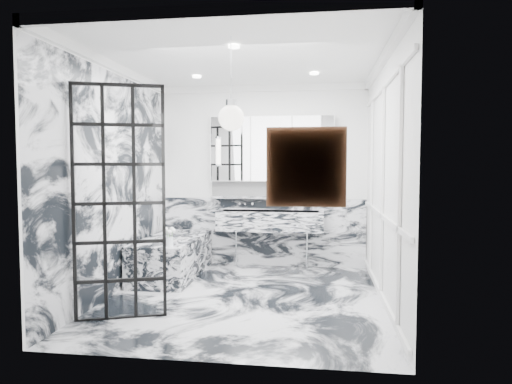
# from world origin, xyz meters

# --- Properties ---
(floor) EXTENTS (3.60, 3.60, 0.00)m
(floor) POSITION_xyz_m (0.00, 0.00, 0.00)
(floor) COLOR silver
(floor) RESTS_ON ground
(ceiling) EXTENTS (3.60, 3.60, 0.00)m
(ceiling) POSITION_xyz_m (0.00, 0.00, 2.80)
(ceiling) COLOR white
(ceiling) RESTS_ON wall_back
(wall_back) EXTENTS (3.60, 0.00, 3.60)m
(wall_back) POSITION_xyz_m (0.00, 1.80, 1.40)
(wall_back) COLOR white
(wall_back) RESTS_ON floor
(wall_front) EXTENTS (3.60, 0.00, 3.60)m
(wall_front) POSITION_xyz_m (0.00, -1.80, 1.40)
(wall_front) COLOR white
(wall_front) RESTS_ON floor
(wall_left) EXTENTS (0.00, 3.60, 3.60)m
(wall_left) POSITION_xyz_m (-1.60, 0.00, 1.40)
(wall_left) COLOR white
(wall_left) RESTS_ON floor
(wall_right) EXTENTS (0.00, 3.60, 3.60)m
(wall_right) POSITION_xyz_m (1.60, 0.00, 1.40)
(wall_right) COLOR white
(wall_right) RESTS_ON floor
(marble_clad_back) EXTENTS (3.18, 0.05, 1.05)m
(marble_clad_back) POSITION_xyz_m (0.00, 1.78, 0.53)
(marble_clad_back) COLOR silver
(marble_clad_back) RESTS_ON floor
(marble_clad_left) EXTENTS (0.02, 3.56, 2.68)m
(marble_clad_left) POSITION_xyz_m (-1.59, 0.00, 1.34)
(marble_clad_left) COLOR silver
(marble_clad_left) RESTS_ON floor
(panel_molding) EXTENTS (0.03, 3.40, 2.30)m
(panel_molding) POSITION_xyz_m (1.58, 0.00, 1.30)
(panel_molding) COLOR white
(panel_molding) RESTS_ON floor
(soap_bottle_a) EXTENTS (0.08, 0.08, 0.19)m
(soap_bottle_a) POSITION_xyz_m (0.69, 1.71, 1.19)
(soap_bottle_a) COLOR #8C5919
(soap_bottle_a) RESTS_ON ledge
(soap_bottle_b) EXTENTS (0.10, 0.10, 0.19)m
(soap_bottle_b) POSITION_xyz_m (0.62, 1.71, 1.18)
(soap_bottle_b) COLOR #4C4C51
(soap_bottle_b) RESTS_ON ledge
(soap_bottle_c) EXTENTS (0.15, 0.15, 0.16)m
(soap_bottle_c) POSITION_xyz_m (0.92, 1.71, 1.17)
(soap_bottle_c) COLOR silver
(soap_bottle_c) RESTS_ON ledge
(face_pot) EXTENTS (0.15, 0.15, 0.15)m
(face_pot) POSITION_xyz_m (0.18, 1.71, 1.17)
(face_pot) COLOR white
(face_pot) RESTS_ON ledge
(amber_bottle) EXTENTS (0.04, 0.04, 0.10)m
(amber_bottle) POSITION_xyz_m (0.68, 1.71, 1.14)
(amber_bottle) COLOR #8C5919
(amber_bottle) RESTS_ON ledge
(flower_vase) EXTENTS (0.09, 0.09, 0.12)m
(flower_vase) POSITION_xyz_m (-0.98, 0.22, 0.61)
(flower_vase) COLOR silver
(flower_vase) RESTS_ON bathtub
(crittall_door) EXTENTS (0.84, 0.33, 2.37)m
(crittall_door) POSITION_xyz_m (-1.13, -0.90, 1.19)
(crittall_door) COLOR black
(crittall_door) RESTS_ON floor
(artwork) EXTENTS (0.51, 0.05, 0.51)m
(artwork) POSITION_xyz_m (0.77, -1.76, 1.56)
(artwork) COLOR #D44A15
(artwork) RESTS_ON wall_front
(pendant_light) EXTENTS (0.24, 0.24, 0.24)m
(pendant_light) POSITION_xyz_m (0.07, -1.09, 2.01)
(pendant_light) COLOR white
(pendant_light) RESTS_ON ceiling
(trough_sink) EXTENTS (1.60, 0.45, 0.30)m
(trough_sink) POSITION_xyz_m (0.15, 1.55, 0.73)
(trough_sink) COLOR silver
(trough_sink) RESTS_ON wall_back
(ledge) EXTENTS (1.90, 0.14, 0.04)m
(ledge) POSITION_xyz_m (0.15, 1.72, 1.07)
(ledge) COLOR silver
(ledge) RESTS_ON wall_back
(subway_tile) EXTENTS (1.90, 0.03, 0.23)m
(subway_tile) POSITION_xyz_m (0.15, 1.78, 1.21)
(subway_tile) COLOR white
(subway_tile) RESTS_ON wall_back
(mirror_cabinet) EXTENTS (1.90, 0.16, 1.00)m
(mirror_cabinet) POSITION_xyz_m (0.15, 1.73, 1.82)
(mirror_cabinet) COLOR white
(mirror_cabinet) RESTS_ON wall_back
(sconce_left) EXTENTS (0.07, 0.07, 0.40)m
(sconce_left) POSITION_xyz_m (-0.67, 1.63, 1.78)
(sconce_left) COLOR white
(sconce_left) RESTS_ON mirror_cabinet
(sconce_right) EXTENTS (0.07, 0.07, 0.40)m
(sconce_right) POSITION_xyz_m (0.97, 1.63, 1.78)
(sconce_right) COLOR white
(sconce_right) RESTS_ON mirror_cabinet
(bathtub) EXTENTS (0.75, 1.65, 0.55)m
(bathtub) POSITION_xyz_m (-1.18, 0.90, 0.28)
(bathtub) COLOR silver
(bathtub) RESTS_ON floor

